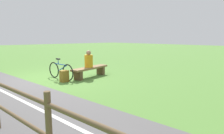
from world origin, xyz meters
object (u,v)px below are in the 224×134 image
Objects in this scene: bench at (90,70)px; bicycle at (61,71)px; backpack at (64,76)px; person_seated at (89,60)px.

bicycle is at bearing -33.34° from bench.
bicycle is 0.53m from backpack.
backpack is at bearing -20.31° from bicycle.
bicycle is at bearing -35.59° from person_seated.
bench is 1.25m from bicycle.
bicycle is (1.17, -0.44, 0.05)m from bench.
person_seated is 0.45× the size of bicycle.
bicycle is at bearing -102.41° from backpack.
bicycle reaches higher than bench.
person_seated reaches higher than backpack.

